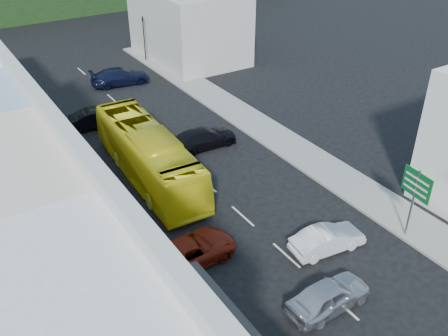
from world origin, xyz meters
TOP-DOWN VIEW (x-y plane):
  - ground at (0.00, 0.00)m, footprint 120.00×120.00m
  - sidewalk_left at (-7.50, 10.00)m, footprint 3.00×52.00m
  - sidewalk_right at (7.50, 10.00)m, footprint 3.00×52.00m
  - distant_block_right at (11.00, 30.00)m, footprint 8.00×12.00m
  - bus at (-2.69, 10.64)m, footprint 3.06×11.71m
  - car_silver at (-0.66, -3.76)m, footprint 4.44×1.90m
  - car_white at (2.05, -0.74)m, footprint 4.58×2.30m
  - car_red at (-4.42, 2.24)m, footprint 4.69×2.13m
  - car_black_near at (2.32, 12.33)m, footprint 4.53×1.92m
  - car_black_far at (-2.81, 19.49)m, footprint 4.59×2.32m
  - car_navy_far at (1.92, 26.72)m, footprint 4.69×2.39m
  - pedestrian_left at (-7.53, 1.07)m, footprint 0.48×0.65m
  - direction_sign at (6.40, -2.20)m, footprint 0.62×1.92m
  - traffic_signal at (6.60, 31.37)m, footprint 0.79×1.08m

SIDE VIEW (x-z plane):
  - ground at x=0.00m, z-range 0.00..0.00m
  - sidewalk_left at x=-7.50m, z-range 0.00..0.15m
  - sidewalk_right at x=7.50m, z-range 0.00..0.15m
  - car_silver at x=-0.66m, z-range 0.00..1.40m
  - car_white at x=2.05m, z-range 0.00..1.40m
  - car_red at x=-4.42m, z-range 0.00..1.40m
  - car_black_near at x=2.32m, z-range 0.00..1.40m
  - car_black_far at x=-2.81m, z-range 0.00..1.40m
  - car_navy_far at x=1.92m, z-range 0.00..1.40m
  - pedestrian_left at x=-7.53m, z-range 0.15..1.85m
  - bus at x=-2.69m, z-range 0.00..3.10m
  - direction_sign at x=6.40m, z-range 0.00..4.16m
  - traffic_signal at x=6.60m, z-range 0.00..4.60m
  - distant_block_right at x=11.00m, z-range 0.00..7.00m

